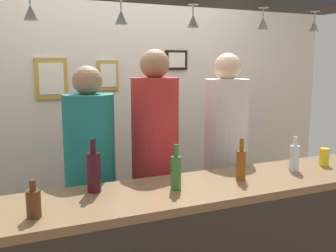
# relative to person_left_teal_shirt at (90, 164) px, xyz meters

# --- Properties ---
(back_wall) EXTENTS (4.40, 0.06, 2.60)m
(back_wall) POSITION_rel_person_left_teal_shirt_xyz_m (0.50, 0.83, 0.30)
(back_wall) COLOR silver
(back_wall) RESTS_ON ground_plane
(bar_counter) EXTENTS (2.70, 0.55, 0.97)m
(bar_counter) POSITION_rel_person_left_teal_shirt_xyz_m (0.50, -0.77, -0.34)
(bar_counter) COLOR brown
(bar_counter) RESTS_ON ground_plane
(hanging_wineglass_far_left) EXTENTS (0.07, 0.07, 0.13)m
(hanging_wineglass_far_left) POSITION_rel_person_left_teal_shirt_xyz_m (-0.37, -0.53, 0.92)
(hanging_wineglass_far_left) COLOR silver
(hanging_wineglass_far_left) RESTS_ON overhead_glass_rack
(hanging_wineglass_left) EXTENTS (0.07, 0.07, 0.13)m
(hanging_wineglass_left) POSITION_rel_person_left_teal_shirt_xyz_m (0.08, -0.51, 0.92)
(hanging_wineglass_left) COLOR silver
(hanging_wineglass_left) RESTS_ON overhead_glass_rack
(hanging_wineglass_center_left) EXTENTS (0.07, 0.07, 0.13)m
(hanging_wineglass_center_left) POSITION_rel_person_left_teal_shirt_xyz_m (0.51, -0.50, 0.92)
(hanging_wineglass_center_left) COLOR silver
(hanging_wineglass_center_left) RESTS_ON overhead_glass_rack
(hanging_wineglass_center) EXTENTS (0.07, 0.07, 0.13)m
(hanging_wineglass_center) POSITION_rel_person_left_teal_shirt_xyz_m (0.96, -0.55, 0.92)
(hanging_wineglass_center) COLOR silver
(hanging_wineglass_center) RESTS_ON overhead_glass_rack
(hanging_wineglass_center_right) EXTENTS (0.07, 0.07, 0.13)m
(hanging_wineglass_center_right) POSITION_rel_person_left_teal_shirt_xyz_m (1.38, -0.55, 0.92)
(hanging_wineglass_center_right) COLOR silver
(hanging_wineglass_center_right) RESTS_ON overhead_glass_rack
(person_left_teal_shirt) EXTENTS (0.34, 0.34, 1.66)m
(person_left_teal_shirt) POSITION_rel_person_left_teal_shirt_xyz_m (0.00, 0.00, 0.00)
(person_left_teal_shirt) COLOR #2D334C
(person_left_teal_shirt) RESTS_ON ground_plane
(person_middle_red_shirt) EXTENTS (0.34, 0.34, 1.78)m
(person_middle_red_shirt) POSITION_rel_person_left_teal_shirt_xyz_m (0.47, 0.00, 0.07)
(person_middle_red_shirt) COLOR #2D334C
(person_middle_red_shirt) RESTS_ON ground_plane
(person_right_white_patterned_shirt) EXTENTS (0.34, 0.34, 1.75)m
(person_right_white_patterned_shirt) POSITION_rel_person_left_teal_shirt_xyz_m (1.07, 0.00, 0.06)
(person_right_white_patterned_shirt) COLOR #2D334C
(person_right_white_patterned_shirt) RESTS_ON ground_plane
(bottle_soda_clear) EXTENTS (0.06, 0.06, 0.23)m
(bottle_soda_clear) POSITION_rel_person_left_teal_shirt_xyz_m (1.23, -0.59, 0.06)
(bottle_soda_clear) COLOR silver
(bottle_soda_clear) RESTS_ON bar_counter
(bottle_beer_green_import) EXTENTS (0.06, 0.06, 0.26)m
(bottle_beer_green_import) POSITION_rel_person_left_teal_shirt_xyz_m (0.35, -0.62, 0.07)
(bottle_beer_green_import) COLOR #336B2D
(bottle_beer_green_import) RESTS_ON bar_counter
(bottle_beer_amber_tall) EXTENTS (0.06, 0.06, 0.26)m
(bottle_beer_amber_tall) POSITION_rel_person_left_teal_shirt_xyz_m (0.79, -0.62, 0.07)
(bottle_beer_amber_tall) COLOR brown
(bottle_beer_amber_tall) RESTS_ON bar_counter
(bottle_wine_dark_red) EXTENTS (0.08, 0.08, 0.30)m
(bottle_wine_dark_red) POSITION_rel_person_left_teal_shirt_xyz_m (-0.08, -0.48, 0.09)
(bottle_wine_dark_red) COLOR #380F19
(bottle_wine_dark_red) RESTS_ON bar_counter
(bottle_beer_brown_stubby) EXTENTS (0.07, 0.07, 0.18)m
(bottle_beer_brown_stubby) POSITION_rel_person_left_teal_shirt_xyz_m (-0.42, -0.72, 0.04)
(bottle_beer_brown_stubby) COLOR #512D14
(bottle_beer_brown_stubby) RESTS_ON bar_counter
(drink_can) EXTENTS (0.07, 0.07, 0.12)m
(drink_can) POSITION_rel_person_left_teal_shirt_xyz_m (1.52, -0.57, 0.03)
(drink_can) COLOR yellow
(drink_can) RESTS_ON bar_counter
(picture_frame_crest) EXTENTS (0.18, 0.02, 0.26)m
(picture_frame_crest) POSITION_rel_person_left_teal_shirt_xyz_m (0.35, 0.79, 0.57)
(picture_frame_crest) COLOR #B29338
(picture_frame_crest) RESTS_ON back_wall
(picture_frame_upper_small) EXTENTS (0.22, 0.02, 0.18)m
(picture_frame_upper_small) POSITION_rel_person_left_teal_shirt_xyz_m (1.01, 0.79, 0.70)
(picture_frame_upper_small) COLOR black
(picture_frame_upper_small) RESTS_ON back_wall
(picture_frame_caricature) EXTENTS (0.26, 0.02, 0.34)m
(picture_frame_caricature) POSITION_rel_person_left_teal_shirt_xyz_m (-0.13, 0.79, 0.55)
(picture_frame_caricature) COLOR #B29338
(picture_frame_caricature) RESTS_ON back_wall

